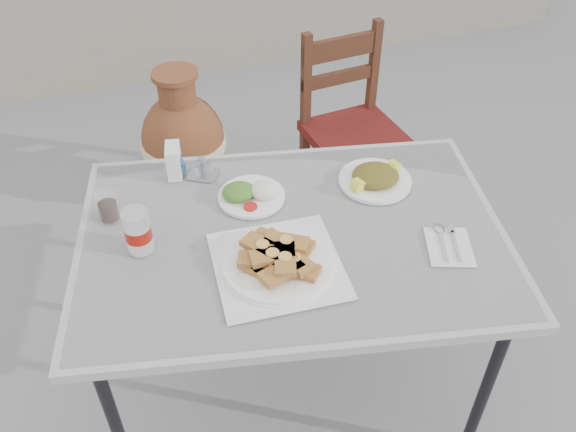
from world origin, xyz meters
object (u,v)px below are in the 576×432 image
object	(u,v)px
salad_rice_plate	(251,193)
cola_glass	(108,207)
salad_chopped_plate	(375,177)
soda_can	(138,231)
napkin_holder	(174,161)
terracotta_urn	(184,144)
chair	(352,129)
cafe_table	(292,245)
pide_plate	(278,258)
condiment_caddy	(203,170)

from	to	relation	value
salad_rice_plate	cola_glass	distance (m)	0.43
cola_glass	salad_chopped_plate	bearing A→B (deg)	-6.47
salad_chopped_plate	soda_can	size ratio (longest dim) A/B	1.73
napkin_holder	terracotta_urn	size ratio (longest dim) A/B	0.15
chair	terracotta_urn	bearing A→B (deg)	149.20
cola_glass	chair	distance (m)	1.31
cafe_table	salad_chopped_plate	world-z (taller)	salad_chopped_plate
cafe_table	cola_glass	xyz separation A→B (m)	(-0.51, 0.24, 0.09)
cafe_table	cola_glass	size ratio (longest dim) A/B	15.46
cafe_table	chair	size ratio (longest dim) A/B	1.56
salad_chopped_plate	cola_glass	size ratio (longest dim) A/B	2.60
pide_plate	soda_can	size ratio (longest dim) A/B	2.71
pide_plate	salad_chopped_plate	size ratio (longest dim) A/B	1.57
cafe_table	salad_rice_plate	distance (m)	0.22
soda_can	chair	distance (m)	1.36
soda_can	terracotta_urn	size ratio (longest dim) A/B	0.19
pide_plate	soda_can	bearing A→B (deg)	151.70
pide_plate	cola_glass	distance (m)	0.55
salad_chopped_plate	chair	xyz separation A→B (m)	(0.25, 0.74, -0.32)
chair	napkin_holder	bearing A→B (deg)	-156.37
condiment_caddy	chair	world-z (taller)	chair
salad_rice_plate	chair	world-z (taller)	chair
salad_rice_plate	condiment_caddy	world-z (taller)	condiment_caddy
salad_chopped_plate	condiment_caddy	xyz separation A→B (m)	(-0.52, 0.21, 0.00)
cafe_table	salad_chopped_plate	bearing A→B (deg)	23.29
salad_rice_plate	soda_can	world-z (taller)	soda_can
napkin_holder	condiment_caddy	world-z (taller)	napkin_holder
napkin_holder	chair	size ratio (longest dim) A/B	0.12
soda_can	napkin_holder	distance (m)	0.36
condiment_caddy	terracotta_urn	world-z (taller)	condiment_caddy
cafe_table	salad_rice_plate	bearing A→B (deg)	111.02
cafe_table	pide_plate	size ratio (longest dim) A/B	3.80
cafe_table	salad_rice_plate	xyz separation A→B (m)	(-0.07, 0.19, 0.07)
salad_chopped_plate	terracotta_urn	bearing A→B (deg)	113.73
pide_plate	napkin_holder	size ratio (longest dim) A/B	3.43
pide_plate	salad_chopped_plate	bearing A→B (deg)	32.22
cola_glass	cafe_table	bearing A→B (deg)	-25.21
chair	cafe_table	bearing A→B (deg)	-129.54
terracotta_urn	salad_chopped_plate	bearing A→B (deg)	-66.27
cola_glass	napkin_holder	xyz separation A→B (m)	(0.23, 0.15, 0.01)
condiment_caddy	cafe_table	bearing A→B (deg)	-61.84
cafe_table	soda_can	size ratio (longest dim) A/B	10.29
terracotta_urn	napkin_holder	bearing A→B (deg)	-99.43
cola_glass	salad_rice_plate	bearing A→B (deg)	-6.00
pide_plate	salad_chopped_plate	world-z (taller)	pide_plate
chair	condiment_caddy	bearing A→B (deg)	-151.75
salad_rice_plate	napkin_holder	world-z (taller)	napkin_holder
salad_chopped_plate	napkin_holder	size ratio (longest dim) A/B	2.19
pide_plate	condiment_caddy	size ratio (longest dim) A/B	3.21
napkin_holder	condiment_caddy	distance (m)	0.10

